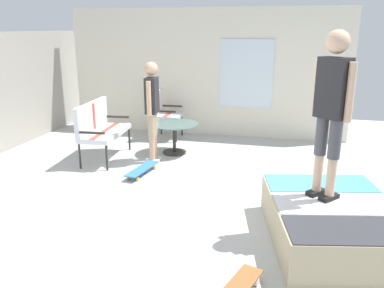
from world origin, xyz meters
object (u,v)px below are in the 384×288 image
patio_table (174,132)px  person_watching (152,104)px  patio_bench (99,125)px  person_skater (332,103)px  skate_ramp (336,223)px  skateboard_by_bench (142,169)px  patio_chair_near_house (163,110)px

patio_table → person_watching: size_ratio=0.52×
patio_bench → person_skater: (-1.93, -3.66, 0.91)m
patio_table → person_watching: (-0.51, 0.24, 0.61)m
skate_ramp → skateboard_by_bench: size_ratio=2.71×
patio_bench → patio_table: bearing=-63.2°
patio_table → skateboard_by_bench: (-1.20, 0.19, -0.32)m
skate_ramp → person_watching: bearing=52.7°
person_skater → skateboard_by_bench: size_ratio=2.18×
patio_bench → patio_table: size_ratio=1.43×
skateboard_by_bench → patio_table: bearing=-9.2°
patio_bench → skate_ramp: bearing=-118.5°
patio_bench → skateboard_by_bench: patio_bench is taller
patio_chair_near_house → person_watching: 1.59m
person_skater → skate_ramp: bearing=-131.9°
person_watching → skateboard_by_bench: person_watching is taller
patio_chair_near_house → skate_ramp: bearing=-139.5°
patio_table → skate_ramp: bearing=-135.8°
skate_ramp → patio_bench: size_ratio=1.73×
patio_bench → skateboard_by_bench: bearing=-120.3°
patio_bench → patio_chair_near_house: 1.74m
patio_bench → patio_chair_near_house: size_ratio=1.26×
skateboard_by_bench → skate_ramp: bearing=-117.8°
person_skater → skateboard_by_bench: person_skater is taller
patio_table → skateboard_by_bench: size_ratio=1.10×
patio_bench → skateboard_by_bench: 1.29m
patio_chair_near_house → person_skater: person_skater is taller
skate_ramp → person_skater: person_skater is taller
skate_ramp → person_skater: bearing=48.1°
skate_ramp → patio_table: (2.68, 2.61, 0.17)m
person_skater → patio_table: bearing=44.0°
patio_chair_near_house → skateboard_by_bench: patio_chair_near_house is taller
patio_chair_near_house → patio_bench: bearing=157.2°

